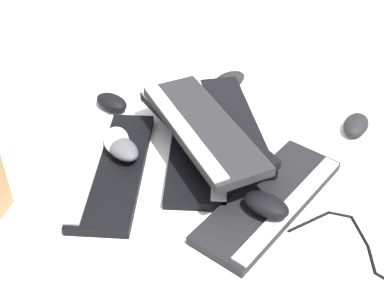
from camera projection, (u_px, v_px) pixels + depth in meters
The scene contains 14 objects.
ground_plane at pixel (168, 170), 1.37m from camera, with size 3.20×3.20×0.00m, color white.
keyboard_0 at pixel (200, 148), 1.42m from camera, with size 0.46×0.27×0.03m.
keyboard_1 at pixel (112, 169), 1.36m from camera, with size 0.46×0.26×0.03m.
keyboard_2 at pixel (270, 201), 1.27m from camera, with size 0.46×0.28×0.03m.
keyboard_3 at pixel (226, 124), 1.45m from camera, with size 0.46×0.35×0.03m.
keyboard_4 at pixel (204, 128), 1.39m from camera, with size 0.39×0.44×0.03m.
keyboard_5 at pixel (202, 128), 1.34m from camera, with size 0.42×0.42×0.03m.
mouse_0 at pixel (117, 140), 1.39m from camera, with size 0.11×0.07×0.04m, color silver.
mouse_1 at pixel (122, 148), 1.36m from camera, with size 0.11×0.07×0.04m, color #4C4C51.
mouse_2 at pixel (266, 205), 1.21m from camera, with size 0.11×0.07×0.04m, color black.
mouse_3 at pixel (230, 79), 1.67m from camera, with size 0.11×0.07×0.04m, color black.
mouse_4 at pixel (112, 102), 1.58m from camera, with size 0.11×0.07×0.04m, color black.
mouse_5 at pixel (356, 125), 1.49m from camera, with size 0.11×0.07×0.04m, color black.
cable_0 at pixel (372, 267), 1.13m from camera, with size 0.37×0.32×0.01m.
Camera 1 is at (-0.95, -0.41, 0.91)m, focal length 50.00 mm.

